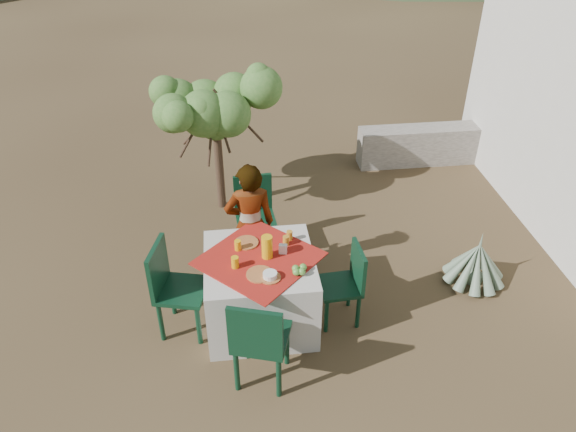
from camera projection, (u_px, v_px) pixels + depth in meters
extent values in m
plane|color=#332617|center=(196.00, 358.00, 5.17)|extent=(160.00, 160.00, 0.00)
cube|color=beige|center=(260.00, 290.00, 5.39)|extent=(1.02, 1.02, 0.75)
cube|color=#AA1B18|center=(259.00, 259.00, 5.18)|extent=(1.30, 1.30, 0.01)
cylinder|color=black|center=(243.00, 247.00, 6.19)|extent=(0.04, 0.04, 0.46)
cylinder|color=black|center=(274.00, 244.00, 6.24)|extent=(0.04, 0.04, 0.46)
cylinder|color=black|center=(240.00, 230.00, 6.47)|extent=(0.04, 0.04, 0.46)
cylinder|color=black|center=(269.00, 226.00, 6.52)|extent=(0.04, 0.04, 0.46)
cube|color=black|center=(256.00, 220.00, 6.23)|extent=(0.45, 0.45, 0.04)
cube|color=black|center=(253.00, 193.00, 6.25)|extent=(0.43, 0.07, 0.45)
cylinder|color=black|center=(287.00, 344.00, 4.99)|extent=(0.05, 0.05, 0.48)
cylinder|color=black|center=(247.00, 338.00, 5.05)|extent=(0.05, 0.05, 0.48)
cylinder|color=black|center=(279.00, 376.00, 4.70)|extent=(0.05, 0.05, 0.48)
cylinder|color=black|center=(237.00, 370.00, 4.75)|extent=(0.05, 0.05, 0.48)
cube|color=black|center=(262.00, 337.00, 4.74)|extent=(0.57, 0.57, 0.04)
cube|color=black|center=(255.00, 333.00, 4.43)|extent=(0.44, 0.18, 0.47)
cylinder|color=black|center=(198.00, 324.00, 5.20)|extent=(0.05, 0.05, 0.48)
cylinder|color=black|center=(208.00, 298.00, 5.49)|extent=(0.05, 0.05, 0.48)
cylinder|color=black|center=(161.00, 321.00, 5.23)|extent=(0.05, 0.05, 0.48)
cylinder|color=black|center=(172.00, 295.00, 5.53)|extent=(0.05, 0.05, 0.48)
cube|color=black|center=(182.00, 290.00, 5.23)|extent=(0.54, 0.54, 0.04)
cube|color=black|center=(158.00, 267.00, 5.11)|extent=(0.15, 0.44, 0.47)
cylinder|color=black|center=(319.00, 293.00, 5.59)|extent=(0.04, 0.04, 0.42)
cylinder|color=black|center=(326.00, 315.00, 5.34)|extent=(0.04, 0.04, 0.42)
cylinder|color=black|center=(349.00, 290.00, 5.64)|extent=(0.04, 0.04, 0.42)
cylinder|color=black|center=(358.00, 311.00, 5.39)|extent=(0.04, 0.04, 0.42)
cube|color=black|center=(339.00, 286.00, 5.37)|extent=(0.41, 0.41, 0.04)
cube|color=black|center=(358.00, 266.00, 5.28)|extent=(0.06, 0.39, 0.41)
imported|color=#8C6651|center=(250.00, 225.00, 5.72)|extent=(0.54, 0.38, 1.40)
cylinder|color=#412A20|center=(219.00, 165.00, 6.96)|extent=(0.10, 0.10, 1.21)
sphere|color=#396B27|center=(216.00, 120.00, 6.62)|extent=(0.52, 0.52, 0.52)
sphere|color=#396B27|center=(255.00, 107.00, 6.60)|extent=(0.49, 0.49, 0.49)
sphere|color=#396B27|center=(178.00, 112.00, 6.60)|extent=(0.45, 0.45, 0.45)
sphere|color=#396B27|center=(221.00, 90.00, 6.93)|extent=(0.47, 0.47, 0.47)
sphere|color=#396B27|center=(220.00, 132.00, 6.25)|extent=(0.42, 0.42, 0.42)
sphere|color=slate|center=(473.00, 277.00, 6.05)|extent=(0.22, 0.22, 0.22)
cone|color=slate|center=(478.00, 257.00, 5.90)|extent=(0.12, 0.12, 0.63)
cone|color=slate|center=(489.00, 261.00, 5.95)|extent=(0.38, 0.12, 0.52)
cone|color=slate|center=(483.00, 256.00, 6.02)|extent=(0.35, 0.28, 0.55)
cone|color=slate|center=(475.00, 254.00, 6.05)|extent=(0.21, 0.37, 0.54)
cone|color=slate|center=(468.00, 254.00, 6.04)|extent=(0.20, 0.37, 0.54)
cone|color=slate|center=(463.00, 258.00, 5.99)|extent=(0.34, 0.29, 0.55)
cone|color=slate|center=(463.00, 263.00, 5.92)|extent=(0.38, 0.12, 0.52)
cone|color=slate|center=(469.00, 268.00, 5.86)|extent=(0.35, 0.28, 0.55)
cone|color=slate|center=(477.00, 270.00, 5.82)|extent=(0.21, 0.37, 0.54)
cone|color=slate|center=(485.00, 270.00, 5.83)|extent=(0.20, 0.37, 0.54)
cone|color=slate|center=(490.00, 266.00, 5.88)|extent=(0.34, 0.29, 0.55)
cube|color=gray|center=(447.00, 144.00, 8.16)|extent=(2.60, 0.35, 0.55)
cylinder|color=brown|center=(246.00, 243.00, 5.36)|extent=(0.23, 0.23, 0.01)
cylinder|color=brown|center=(260.00, 274.00, 4.97)|extent=(0.25, 0.25, 0.01)
cylinder|color=#E7A60E|center=(238.00, 245.00, 5.25)|extent=(0.06, 0.06, 0.10)
cylinder|color=#E7A60E|center=(235.00, 262.00, 5.04)|extent=(0.07, 0.07, 0.11)
cylinder|color=#E7A60E|center=(267.00, 247.00, 5.13)|extent=(0.10, 0.10, 0.23)
cylinder|color=brown|center=(270.00, 277.00, 4.94)|extent=(0.19, 0.19, 0.01)
cylinder|color=white|center=(270.00, 275.00, 4.92)|extent=(0.13, 0.13, 0.05)
cylinder|color=#C08122|center=(286.00, 241.00, 5.32)|extent=(0.06, 0.06, 0.10)
cylinder|color=#C08122|center=(289.00, 235.00, 5.39)|extent=(0.06, 0.06, 0.09)
cube|color=white|center=(283.00, 249.00, 5.21)|extent=(0.08, 0.06, 0.10)
sphere|color=#569737|center=(296.00, 268.00, 5.00)|extent=(0.07, 0.07, 0.07)
sphere|color=#569737|center=(303.00, 267.00, 5.01)|extent=(0.07, 0.07, 0.07)
sphere|color=#569737|center=(302.00, 272.00, 4.96)|extent=(0.07, 0.07, 0.07)
sphere|color=#569737|center=(296.00, 272.00, 4.96)|extent=(0.07, 0.07, 0.07)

